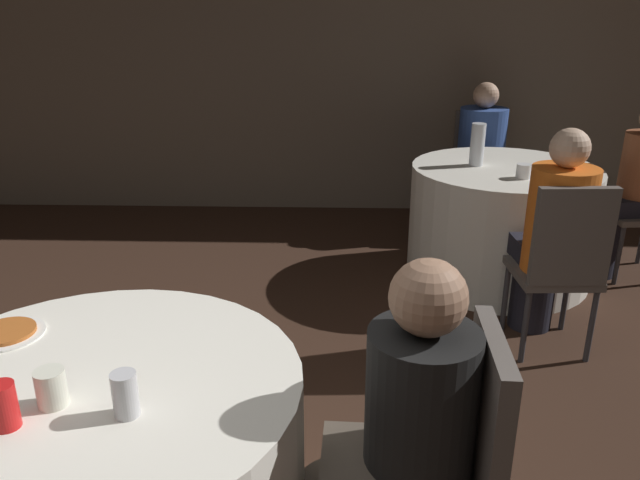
# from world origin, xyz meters

# --- Properties ---
(wall_back) EXTENTS (16.00, 0.06, 2.80)m
(wall_back) POSITION_xyz_m (0.00, 4.06, 1.40)
(wall_back) COLOR #7A6B5B
(wall_back) RESTS_ON ground_plane
(table_far) EXTENTS (1.20, 1.20, 0.76)m
(table_far) POSITION_xyz_m (1.67, 2.56, 0.38)
(table_far) COLOR white
(table_far) RESTS_ON ground_plane
(chair_near_east) EXTENTS (0.42, 0.42, 0.94)m
(chair_near_east) POSITION_xyz_m (0.92, 0.05, 0.55)
(chair_near_east) COLOR #59514C
(chair_near_east) RESTS_ON ground_plane
(chair_far_south) EXTENTS (0.42, 0.42, 0.94)m
(chair_far_south) POSITION_xyz_m (1.72, 1.55, 0.55)
(chair_far_south) COLOR #59514C
(chair_far_south) RESTS_ON ground_plane
(chair_far_north) EXTENTS (0.42, 0.42, 0.94)m
(chair_far_north) POSITION_xyz_m (1.71, 3.58, 0.55)
(chair_far_north) COLOR #59514C
(chair_far_north) RESTS_ON ground_plane
(person_floral_shirt) EXTENTS (0.50, 0.32, 1.16)m
(person_floral_shirt) POSITION_xyz_m (2.51, 2.63, 0.58)
(person_floral_shirt) COLOR black
(person_floral_shirt) RESTS_ON ground_plane
(person_black_shirt) EXTENTS (0.49, 0.31, 1.15)m
(person_black_shirt) POSITION_xyz_m (0.75, 0.06, 0.57)
(person_black_shirt) COLOR #4C4238
(person_black_shirt) RESTS_ON ground_plane
(person_orange_shirt) EXTENTS (0.34, 0.51, 1.18)m
(person_orange_shirt) POSITION_xyz_m (1.71, 1.71, 0.60)
(person_orange_shirt) COLOR black
(person_orange_shirt) RESTS_ON ground_plane
(person_blue_shirt) EXTENTS (0.37, 0.52, 1.18)m
(person_blue_shirt) POSITION_xyz_m (1.70, 3.42, 0.61)
(person_blue_shirt) COLOR #4C4238
(person_blue_shirt) RESTS_ON ground_plane
(pizza_plate_near) EXTENTS (0.23, 0.23, 0.02)m
(pizza_plate_near) POSITION_xyz_m (-0.45, 0.34, 0.77)
(pizza_plate_near) COLOR white
(pizza_plate_near) RESTS_ON table_near
(soda_can_red) EXTENTS (0.07, 0.07, 0.12)m
(soda_can_red) POSITION_xyz_m (-0.22, -0.10, 0.82)
(soda_can_red) COLOR red
(soda_can_red) RESTS_ON table_near
(soda_can_silver) EXTENTS (0.07, 0.07, 0.12)m
(soda_can_silver) POSITION_xyz_m (0.06, -0.05, 0.82)
(soda_can_silver) COLOR silver
(soda_can_silver) RESTS_ON table_near
(cup_near) EXTENTS (0.08, 0.08, 0.10)m
(cup_near) POSITION_xyz_m (-0.14, -0.01, 0.81)
(cup_near) COLOR silver
(cup_near) RESTS_ON table_near
(bottle_far) EXTENTS (0.09, 0.09, 0.27)m
(bottle_far) POSITION_xyz_m (1.48, 2.61, 0.90)
(bottle_far) COLOR silver
(bottle_far) RESTS_ON table_far
(cup_far) EXTENTS (0.09, 0.09, 0.09)m
(cup_far) POSITION_xyz_m (1.70, 2.30, 0.80)
(cup_far) COLOR white
(cup_far) RESTS_ON table_far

